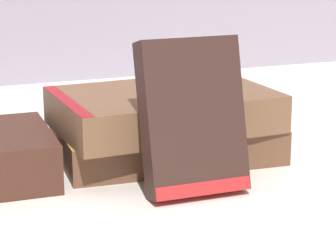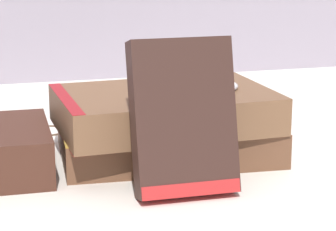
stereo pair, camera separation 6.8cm
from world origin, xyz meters
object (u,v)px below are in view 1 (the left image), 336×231
book_flat_top (159,110)px  pocket_watch (213,85)px  book_flat_bottom (160,139)px  book_leaning_front (193,122)px  reading_glasses (60,132)px

book_flat_top → pocket_watch: bearing=-5.0°
book_flat_bottom → book_flat_top: bearing=-108.9°
pocket_watch → book_leaning_front: bearing=-123.6°
book_flat_bottom → book_flat_top: 0.04m
pocket_watch → reading_glasses: 0.20m
reading_glasses → pocket_watch: bearing=-31.9°
book_flat_top → book_flat_bottom: bearing=65.0°
book_flat_top → pocket_watch: 0.06m
book_flat_bottom → book_leaning_front: (-0.01, -0.11, 0.05)m
book_flat_top → book_leaning_front: 0.10m
book_flat_top → reading_glasses: 0.16m
pocket_watch → book_flat_top: bearing=177.9°
book_leaning_front → reading_glasses: bearing=107.6°
book_leaning_front → reading_glasses: book_leaning_front is taller
book_flat_top → reading_glasses: (-0.07, 0.13, -0.05)m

